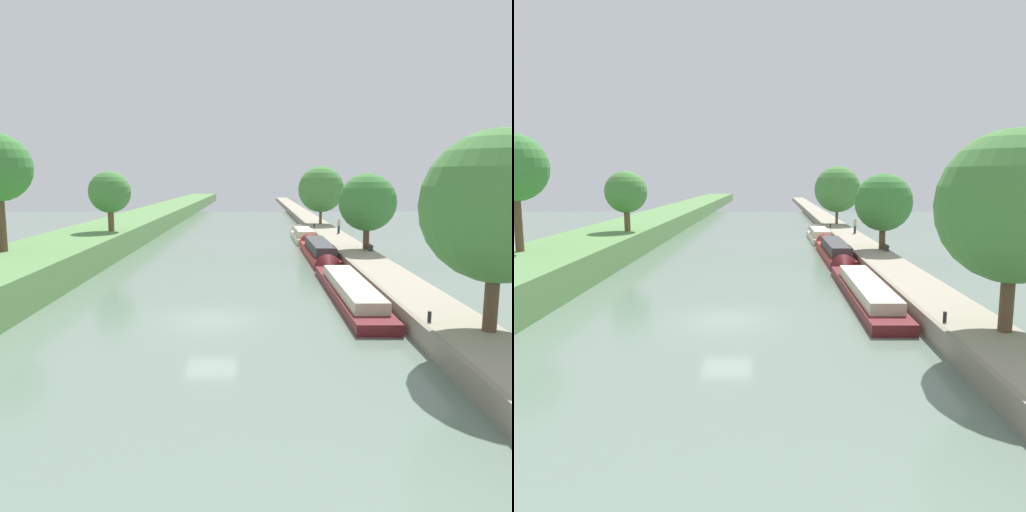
# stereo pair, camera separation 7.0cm
# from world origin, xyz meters

# --- Properties ---
(ground_plane) EXTENTS (160.00, 160.00, 0.00)m
(ground_plane) POSITION_xyz_m (0.00, 0.00, 0.00)
(ground_plane) COLOR slate
(right_towpath) EXTENTS (3.04, 260.00, 0.94)m
(right_towpath) POSITION_xyz_m (10.86, 0.00, 0.47)
(right_towpath) COLOR #9E937F
(right_towpath) RESTS_ON ground_plane
(stone_quay) EXTENTS (0.25, 260.00, 0.99)m
(stone_quay) POSITION_xyz_m (9.21, 0.00, 0.50)
(stone_quay) COLOR gray
(stone_quay) RESTS_ON ground_plane
(narrowboat_maroon) EXTENTS (2.11, 15.97, 2.01)m
(narrowboat_maroon) POSITION_xyz_m (7.76, 5.58, 0.48)
(narrowboat_maroon) COLOR maroon
(narrowboat_maroon) RESTS_ON ground_plane
(narrowboat_red) EXTENTS (2.01, 13.62, 2.15)m
(narrowboat_red) POSITION_xyz_m (7.87, 20.06, 0.63)
(narrowboat_red) COLOR maroon
(narrowboat_red) RESTS_ON ground_plane
(narrowboat_cream) EXTENTS (2.12, 10.48, 2.07)m
(narrowboat_cream) POSITION_xyz_m (7.75, 32.48, 0.54)
(narrowboat_cream) COLOR beige
(narrowboat_cream) RESTS_ON ground_plane
(tree_rightbank_near) EXTENTS (5.96, 5.96, 7.97)m
(tree_rightbank_near) POSITION_xyz_m (11.59, -4.74, 5.92)
(tree_rightbank_near) COLOR brown
(tree_rightbank_near) RESTS_ON right_towpath
(tree_rightbank_midnear) EXTENTS (4.87, 4.87, 6.46)m
(tree_rightbank_midnear) POSITION_xyz_m (11.78, 18.14, 4.95)
(tree_rightbank_midnear) COLOR brown
(tree_rightbank_midnear) RESTS_ON right_towpath
(tree_rightbank_midfar) EXTENTS (6.02, 6.02, 7.58)m
(tree_rightbank_midfar) POSITION_xyz_m (11.05, 41.82, 5.50)
(tree_rightbank_midfar) COLOR brown
(tree_rightbank_midfar) RESTS_ON right_towpath
(tree_leftbank_upstream) EXTENTS (3.82, 3.82, 5.50)m
(tree_leftbank_upstream) POSITION_xyz_m (-11.00, 21.78, 5.70)
(tree_leftbank_upstream) COLOR brown
(tree_leftbank_upstream) RESTS_ON left_grassy_bank
(person_walking) EXTENTS (0.34, 0.34, 1.66)m
(person_walking) POSITION_xyz_m (11.56, 30.53, 1.82)
(person_walking) COLOR #282D42
(person_walking) RESTS_ON right_towpath
(mooring_bollard_near) EXTENTS (0.16, 0.16, 0.45)m
(mooring_bollard_near) POSITION_xyz_m (9.64, -3.45, 1.17)
(mooring_bollard_near) COLOR black
(mooring_bollard_near) RESTS_ON right_towpath
(mooring_bollard_far) EXTENTS (0.16, 0.16, 0.45)m
(mooring_bollard_far) POSITION_xyz_m (9.64, 37.06, 1.17)
(mooring_bollard_far) COLOR black
(mooring_bollard_far) RESTS_ON right_towpath
(park_bench) EXTENTS (0.44, 1.50, 0.47)m
(park_bench) POSITION_xyz_m (11.93, 17.65, 1.29)
(park_bench) COLOR #333338
(park_bench) RESTS_ON right_towpath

